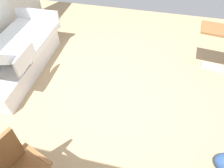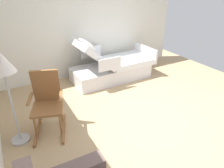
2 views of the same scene
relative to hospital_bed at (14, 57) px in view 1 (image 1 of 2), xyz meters
name	(u,v)px [view 1 (image 1 of 2)]	position (x,y,z in m)	size (l,w,h in m)	color
ground_plane	(112,96)	(-1.88, 0.25, -0.32)	(6.30, 6.30, 0.00)	tan
hospital_bed	(14,57)	(0.00, 0.00, 0.00)	(1.05, 2.07, 1.19)	silver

